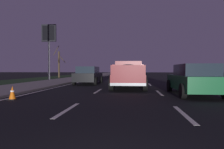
{
  "coord_description": "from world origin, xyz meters",
  "views": [
    {
      "loc": [
        -1.54,
        -0.3,
        1.27
      ],
      "look_at": [
        12.4,
        1.13,
        0.94
      ],
      "focal_mm": 32.39,
      "sensor_mm": 36.0,
      "label": 1
    }
  ],
  "objects_px": {
    "gas_price_sign": "(49,38)",
    "traffic_cone_near": "(12,93)",
    "sedan_green": "(194,79)",
    "pickup_truck": "(128,74)",
    "bare_tree_far": "(59,63)",
    "sedan_black": "(89,75)"
  },
  "relations": [
    {
      "from": "pickup_truck",
      "to": "bare_tree_far",
      "type": "bearing_deg",
      "value": 33.13
    },
    {
      "from": "pickup_truck",
      "to": "traffic_cone_near",
      "type": "xyz_separation_m",
      "value": [
        -5.89,
        4.78,
        -0.7
      ]
    },
    {
      "from": "sedan_black",
      "to": "traffic_cone_near",
      "type": "relative_size",
      "value": 7.59
    },
    {
      "from": "traffic_cone_near",
      "to": "sedan_green",
      "type": "bearing_deg",
      "value": -73.7
    },
    {
      "from": "bare_tree_far",
      "to": "sedan_green",
      "type": "bearing_deg",
      "value": -144.92
    },
    {
      "from": "gas_price_sign",
      "to": "bare_tree_far",
      "type": "distance_m",
      "value": 7.43
    },
    {
      "from": "pickup_truck",
      "to": "gas_price_sign",
      "type": "distance_m",
      "value": 15.92
    },
    {
      "from": "traffic_cone_near",
      "to": "bare_tree_far",
      "type": "bearing_deg",
      "value": 16.14
    },
    {
      "from": "pickup_truck",
      "to": "sedan_green",
      "type": "bearing_deg",
      "value": -136.36
    },
    {
      "from": "sedan_green",
      "to": "bare_tree_far",
      "type": "height_order",
      "value": "bare_tree_far"
    },
    {
      "from": "pickup_truck",
      "to": "sedan_green",
      "type": "distance_m",
      "value": 4.86
    },
    {
      "from": "gas_price_sign",
      "to": "traffic_cone_near",
      "type": "height_order",
      "value": "gas_price_sign"
    },
    {
      "from": "sedan_black",
      "to": "traffic_cone_near",
      "type": "bearing_deg",
      "value": 172.89
    },
    {
      "from": "sedan_black",
      "to": "gas_price_sign",
      "type": "distance_m",
      "value": 11.18
    },
    {
      "from": "pickup_truck",
      "to": "sedan_black",
      "type": "bearing_deg",
      "value": 44.7
    },
    {
      "from": "gas_price_sign",
      "to": "traffic_cone_near",
      "type": "bearing_deg",
      "value": -161.58
    },
    {
      "from": "bare_tree_far",
      "to": "traffic_cone_near",
      "type": "xyz_separation_m",
      "value": [
        -23.74,
        -6.87,
        -2.0
      ]
    },
    {
      "from": "sedan_green",
      "to": "traffic_cone_near",
      "type": "xyz_separation_m",
      "value": [
        -2.38,
        8.13,
        -0.5
      ]
    },
    {
      "from": "sedan_black",
      "to": "bare_tree_far",
      "type": "xyz_separation_m",
      "value": [
        14.22,
        8.06,
        1.5
      ]
    },
    {
      "from": "sedan_green",
      "to": "gas_price_sign",
      "type": "relative_size",
      "value": 0.62
    },
    {
      "from": "gas_price_sign",
      "to": "sedan_green",
      "type": "bearing_deg",
      "value": -136.76
    },
    {
      "from": "pickup_truck",
      "to": "traffic_cone_near",
      "type": "bearing_deg",
      "value": 140.97
    }
  ]
}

